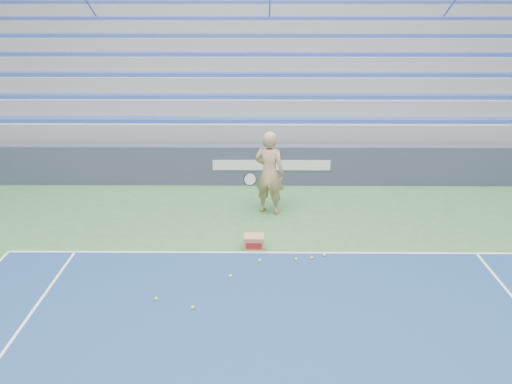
# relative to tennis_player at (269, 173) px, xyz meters

# --- Properties ---
(sponsor_barrier) EXTENTS (30.00, 0.32, 1.10)m
(sponsor_barrier) POSITION_rel_tennis_player_xyz_m (0.10, 1.94, -0.46)
(sponsor_barrier) COLOR #363D53
(sponsor_barrier) RESTS_ON ground
(bleachers) EXTENTS (31.00, 9.15, 7.30)m
(bleachers) POSITION_rel_tennis_player_xyz_m (0.09, 7.66, 1.35)
(bleachers) COLOR gray
(bleachers) RESTS_ON ground
(tennis_player) EXTENTS (1.04, 0.98, 2.02)m
(tennis_player) POSITION_rel_tennis_player_xyz_m (0.00, 0.00, 0.00)
(tennis_player) COLOR tan
(tennis_player) RESTS_ON ground
(ball_box) EXTENTS (0.41, 0.32, 0.31)m
(ball_box) POSITION_rel_tennis_player_xyz_m (-0.34, -1.89, -0.86)
(ball_box) COLOR #AA7E52
(ball_box) RESTS_ON ground
(tennis_ball_0) EXTENTS (0.07, 0.07, 0.07)m
(tennis_ball_0) POSITION_rel_tennis_player_xyz_m (-1.35, -4.03, -0.98)
(tennis_ball_0) COLOR #D2E92F
(tennis_ball_0) RESTS_ON ground
(tennis_ball_1) EXTENTS (0.07, 0.07, 0.07)m
(tennis_ball_1) POSITION_rel_tennis_player_xyz_m (-0.22, -2.43, -0.98)
(tennis_ball_1) COLOR #D2E92F
(tennis_ball_1) RESTS_ON ground
(tennis_ball_2) EXTENTS (0.07, 0.07, 0.07)m
(tennis_ball_2) POSITION_rel_tennis_player_xyz_m (-2.02, -3.77, -0.98)
(tennis_ball_2) COLOR #D2E92F
(tennis_ball_2) RESTS_ON ground
(tennis_ball_3) EXTENTS (0.07, 0.07, 0.07)m
(tennis_ball_3) POSITION_rel_tennis_player_xyz_m (-0.77, -3.02, -0.98)
(tennis_ball_3) COLOR #D2E92F
(tennis_ball_3) RESTS_ON ground
(tennis_ball_4) EXTENTS (0.07, 0.07, 0.07)m
(tennis_ball_4) POSITION_rel_tennis_player_xyz_m (0.82, -2.32, -0.98)
(tennis_ball_4) COLOR #D2E92F
(tennis_ball_4) RESTS_ON ground
(tennis_ball_5) EXTENTS (0.07, 0.07, 0.07)m
(tennis_ball_5) POSITION_rel_tennis_player_xyz_m (0.51, -2.38, -0.98)
(tennis_ball_5) COLOR #D2E92F
(tennis_ball_5) RESTS_ON ground
(tennis_ball_6) EXTENTS (0.07, 0.07, 0.07)m
(tennis_ball_6) POSITION_rel_tennis_player_xyz_m (1.09, -2.20, -0.98)
(tennis_ball_6) COLOR #D2E92F
(tennis_ball_6) RESTS_ON ground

